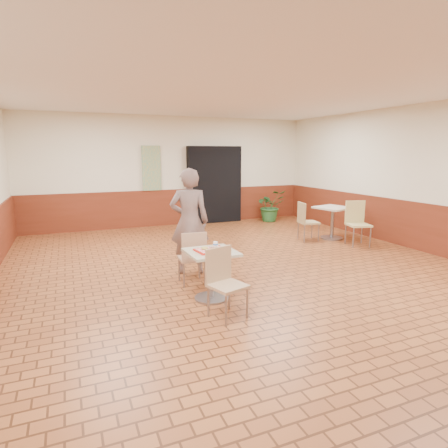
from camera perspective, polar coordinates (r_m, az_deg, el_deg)
name	(u,v)px	position (r m, az deg, el deg)	size (l,w,h in m)	color
room_shell	(256,186)	(5.91, 4.86, 5.79)	(8.01, 10.01, 3.01)	brown
wainscot_band	(255,248)	(6.08, 4.71, -3.64)	(8.00, 10.00, 1.00)	#612412
corridor_doorway	(214,185)	(10.88, -1.46, 5.99)	(1.60, 0.22, 2.20)	black
promo_poster	(151,168)	(10.39, -10.99, 8.33)	(0.50, 0.03, 1.20)	gray
main_table	(211,267)	(5.19, -1.96, -6.54)	(0.65, 0.65, 0.69)	#B6B292
chair_main_front	(224,279)	(4.67, 0.00, -8.35)	(0.50, 0.50, 0.86)	tan
chair_main_back	(193,255)	(5.77, -4.78, -4.75)	(0.41, 0.41, 0.84)	tan
customer	(189,221)	(6.27, -5.30, 0.39)	(0.65, 0.42, 1.77)	#735C59
serving_tray	(211,250)	(5.13, -1.97, -4.00)	(0.41, 0.32, 0.03)	red
ring_donut	(205,248)	(5.12, -2.96, -3.70)	(0.10, 0.10, 0.03)	gold
long_john_donut	(214,248)	(5.11, -1.60, -3.68)	(0.14, 0.07, 0.04)	#DB7540
paper_cup	(215,245)	(5.21, -1.31, -3.15)	(0.06, 0.06, 0.08)	white
second_table	(333,217)	(9.21, 16.22, 0.98)	(0.72, 0.72, 0.76)	beige
chair_second_left	(306,219)	(8.86, 12.35, 0.71)	(0.48, 0.48, 0.89)	tan
chair_second_front	(357,221)	(8.76, 19.60, 0.50)	(0.55, 0.55, 0.97)	#DACC83
potted_plant	(270,206)	(11.20, 7.06, 2.78)	(0.84, 0.73, 0.93)	#235928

